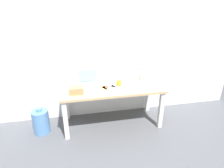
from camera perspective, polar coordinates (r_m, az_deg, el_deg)
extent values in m
plane|color=#515459|center=(3.58, 0.00, -11.50)|extent=(8.00, 8.00, 0.00)
cube|color=white|center=(3.43, -1.40, 10.82)|extent=(5.20, 0.08, 2.60)
cube|color=tan|center=(3.22, 0.00, -1.14)|extent=(1.73, 0.71, 0.04)
cube|color=silver|center=(3.10, -13.85, -10.71)|extent=(0.07, 0.07, 0.69)
cube|color=silver|center=(3.38, 14.60, -7.65)|extent=(0.07, 0.07, 0.69)
cube|color=silver|center=(3.61, -13.62, -5.49)|extent=(0.07, 0.07, 0.69)
cube|color=silver|center=(3.86, 10.91, -3.27)|extent=(0.07, 0.07, 0.69)
cube|color=silver|center=(3.30, -7.00, -0.17)|extent=(0.33, 0.21, 0.02)
cube|color=#8CB7EA|center=(3.35, -7.32, 2.44)|extent=(0.32, 0.07, 0.23)
cube|color=gray|center=(3.29, 6.27, -0.24)|extent=(0.32, 0.23, 0.02)
cube|color=white|center=(3.35, 5.73, 2.40)|extent=(0.32, 0.04, 0.22)
cylinder|color=#47280F|center=(3.46, 7.92, 2.13)|extent=(0.06, 0.06, 0.15)
cylinder|color=#47280F|center=(3.43, 8.02, 3.90)|extent=(0.03, 0.03, 0.08)
cylinder|color=gold|center=(3.41, 8.06, 4.56)|extent=(0.03, 0.03, 0.01)
ellipsoid|color=#D84C38|center=(3.16, -1.65, -0.91)|extent=(0.06, 0.10, 0.03)
cube|color=tan|center=(3.01, -10.70, -1.88)|extent=(0.22, 0.17, 0.11)
cylinder|color=gold|center=(3.23, 2.11, 0.23)|extent=(0.08, 0.08, 0.09)
cube|color=#F4E06B|center=(3.10, -3.48, -1.76)|extent=(0.22, 0.31, 0.00)
cube|color=white|center=(3.32, 1.98, -0.01)|extent=(0.32, 0.36, 0.00)
cube|color=white|center=(3.22, 7.01, -0.91)|extent=(0.30, 0.35, 0.00)
cube|color=white|center=(3.15, -0.25, -1.29)|extent=(0.32, 0.36, 0.00)
cylinder|color=#598CC6|center=(3.45, -20.72, -10.58)|extent=(0.27, 0.27, 0.41)
cylinder|color=#598CC6|center=(3.33, -21.28, -7.27)|extent=(0.10, 0.10, 0.05)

